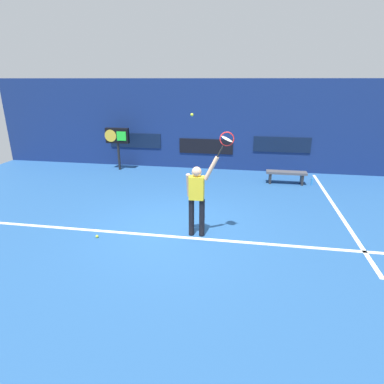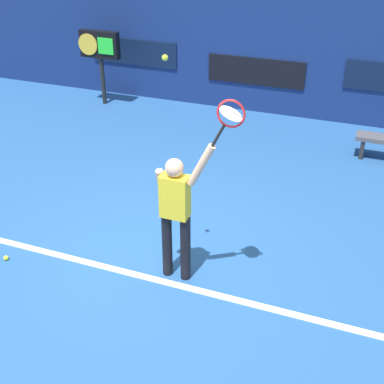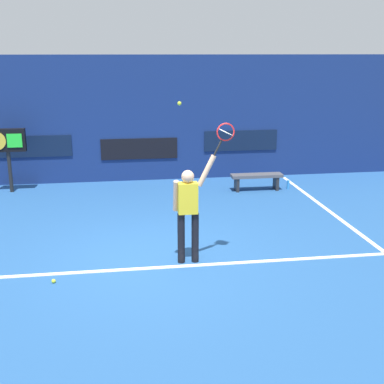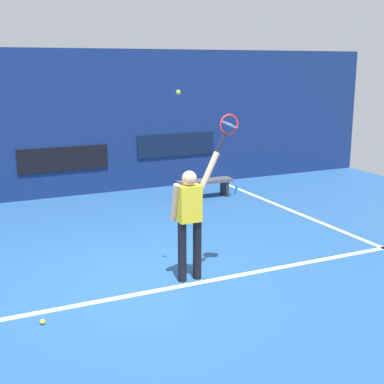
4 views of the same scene
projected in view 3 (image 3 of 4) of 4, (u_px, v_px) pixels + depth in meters
The scene contains 14 objects.
ground_plane at pixel (156, 257), 9.21m from camera, with size 18.00×18.00×0.00m, color #23518C.
back_wall at pixel (138, 119), 14.36m from camera, with size 18.00×0.20×3.57m, color navy.
sponsor_banner_center at pixel (139, 149), 14.47m from camera, with size 2.20×0.03×0.60m, color black.
sponsor_banner_portside at pixel (31, 147), 14.01m from camera, with size 2.20×0.03×0.60m, color #0C1933.
sponsor_banner_starboard at pixel (241, 141), 14.85m from camera, with size 2.20×0.03×0.60m, color #0C1933.
court_baseline at pixel (158, 268), 8.76m from camera, with size 10.00×0.10×0.01m, color white.
court_sideline at pixel (332, 213), 11.72m from camera, with size 0.10×7.00×0.01m, color white.
tennis_player at pixel (188, 208), 8.75m from camera, with size 0.74×0.31×1.95m.
tennis_racket at pixel (225, 134), 8.49m from camera, with size 0.42×0.27×0.62m.
tennis_ball at pixel (179, 103), 8.34m from camera, with size 0.07×0.07×0.07m, color #CCE033.
scoreboard_clock at pixel (7, 143), 13.17m from camera, with size 0.96×0.20×1.70m.
court_bench at pixel (257, 178), 13.60m from camera, with size 1.40×0.36×0.45m.
water_bottle at pixel (288, 185), 13.78m from camera, with size 0.07×0.07×0.24m, color #338CD8.
spare_ball at pixel (54, 281), 8.18m from camera, with size 0.07×0.07×0.07m, color #CCE033.
Camera 3 is at (-0.59, -8.55, 3.64)m, focal length 46.97 mm.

